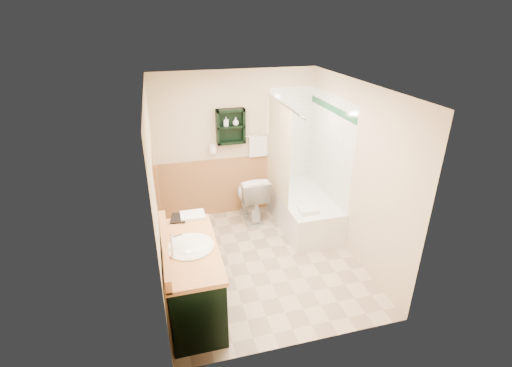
# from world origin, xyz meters

# --- Properties ---
(floor) EXTENTS (3.00, 3.00, 0.00)m
(floor) POSITION_xyz_m (0.00, 0.00, 0.00)
(floor) COLOR #C7B091
(floor) RESTS_ON ground
(back_wall) EXTENTS (2.60, 0.04, 2.40)m
(back_wall) POSITION_xyz_m (0.00, 1.52, 1.20)
(back_wall) COLOR beige
(back_wall) RESTS_ON ground
(left_wall) EXTENTS (0.04, 3.00, 2.40)m
(left_wall) POSITION_xyz_m (-1.32, 0.00, 1.20)
(left_wall) COLOR beige
(left_wall) RESTS_ON ground
(right_wall) EXTENTS (0.04, 3.00, 2.40)m
(right_wall) POSITION_xyz_m (1.32, 0.00, 1.20)
(right_wall) COLOR beige
(right_wall) RESTS_ON ground
(ceiling) EXTENTS (2.60, 3.00, 0.04)m
(ceiling) POSITION_xyz_m (0.00, 0.00, 2.42)
(ceiling) COLOR white
(ceiling) RESTS_ON back_wall
(wainscot_left) EXTENTS (2.98, 2.98, 1.00)m
(wainscot_left) POSITION_xyz_m (-1.29, 0.00, 0.50)
(wainscot_left) COLOR tan
(wainscot_left) RESTS_ON left_wall
(wainscot_back) EXTENTS (2.58, 2.58, 1.00)m
(wainscot_back) POSITION_xyz_m (0.00, 1.49, 0.50)
(wainscot_back) COLOR tan
(wainscot_back) RESTS_ON back_wall
(mirror_frame) EXTENTS (1.30, 1.30, 1.00)m
(mirror_frame) POSITION_xyz_m (-1.27, -0.55, 1.50)
(mirror_frame) COLOR olive
(mirror_frame) RESTS_ON left_wall
(mirror_glass) EXTENTS (1.20, 1.20, 0.90)m
(mirror_glass) POSITION_xyz_m (-1.27, -0.55, 1.50)
(mirror_glass) COLOR white
(mirror_glass) RESTS_ON left_wall
(tile_right) EXTENTS (1.50, 1.50, 2.10)m
(tile_right) POSITION_xyz_m (1.28, 0.75, 1.05)
(tile_right) COLOR white
(tile_right) RESTS_ON right_wall
(tile_back) EXTENTS (0.95, 0.95, 2.10)m
(tile_back) POSITION_xyz_m (1.03, 1.48, 1.05)
(tile_back) COLOR white
(tile_back) RESTS_ON back_wall
(tile_accent) EXTENTS (1.50, 1.50, 0.10)m
(tile_accent) POSITION_xyz_m (1.27, 0.75, 1.90)
(tile_accent) COLOR #154C2B
(tile_accent) RESTS_ON right_wall
(wall_shelf) EXTENTS (0.45, 0.15, 0.55)m
(wall_shelf) POSITION_xyz_m (-0.10, 1.41, 1.55)
(wall_shelf) COLOR black
(wall_shelf) RESTS_ON back_wall
(hair_dryer) EXTENTS (0.10, 0.24, 0.18)m
(hair_dryer) POSITION_xyz_m (-0.40, 1.43, 1.20)
(hair_dryer) COLOR white
(hair_dryer) RESTS_ON back_wall
(towel_bar) EXTENTS (0.40, 0.06, 0.40)m
(towel_bar) POSITION_xyz_m (0.35, 1.45, 1.35)
(towel_bar) COLOR white
(towel_bar) RESTS_ON back_wall
(curtain_rod) EXTENTS (0.03, 1.60, 0.03)m
(curtain_rod) POSITION_xyz_m (0.53, 0.75, 2.00)
(curtain_rod) COLOR silver
(curtain_rod) RESTS_ON back_wall
(shower_curtain) EXTENTS (1.05, 1.05, 1.70)m
(shower_curtain) POSITION_xyz_m (0.53, 0.92, 1.15)
(shower_curtain) COLOR beige
(shower_curtain) RESTS_ON curtain_rod
(vanity) EXTENTS (0.59, 1.36, 0.86)m
(vanity) POSITION_xyz_m (-0.99, -0.70, 0.43)
(vanity) COLOR black
(vanity) RESTS_ON ground
(bathtub) EXTENTS (0.79, 1.50, 0.53)m
(bathtub) POSITION_xyz_m (0.93, 0.74, 0.26)
(bathtub) COLOR white
(bathtub) RESTS_ON ground
(toilet) EXTENTS (0.48, 0.82, 0.79)m
(toilet) POSITION_xyz_m (0.15, 1.19, 0.39)
(toilet) COLOR white
(toilet) RESTS_ON ground
(counter_towel) EXTENTS (0.30, 0.23, 0.04)m
(counter_towel) POSITION_xyz_m (-0.89, -0.05, 0.88)
(counter_towel) COLOR white
(counter_towel) RESTS_ON vanity
(vanity_book) EXTENTS (0.18, 0.05, 0.24)m
(vanity_book) POSITION_xyz_m (-1.16, -0.04, 0.98)
(vanity_book) COLOR black
(vanity_book) RESTS_ON vanity
(tub_towel) EXTENTS (0.26, 0.22, 0.07)m
(tub_towel) POSITION_xyz_m (0.78, 0.24, 0.56)
(tub_towel) COLOR white
(tub_towel) RESTS_ON bathtub
(soap_bottle_a) EXTENTS (0.11, 0.16, 0.07)m
(soap_bottle_a) POSITION_xyz_m (-0.17, 1.40, 1.60)
(soap_bottle_a) COLOR white
(soap_bottle_a) RESTS_ON wall_shelf
(soap_bottle_b) EXTENTS (0.14, 0.15, 0.10)m
(soap_bottle_b) POSITION_xyz_m (-0.02, 1.40, 1.61)
(soap_bottle_b) COLOR white
(soap_bottle_b) RESTS_ON wall_shelf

